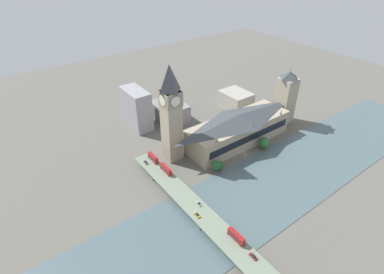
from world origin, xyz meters
name	(u,v)px	position (x,y,z in m)	size (l,w,h in m)	color
ground_plane	(245,154)	(0.00, 0.00, 0.00)	(600.00, 600.00, 0.00)	#605E56
river_water	(282,178)	(-37.06, 0.00, 0.15)	(62.12, 360.00, 0.30)	#4C6066
parliament_hall	(238,128)	(17.73, -8.00, 12.88)	(29.93, 93.64, 25.93)	tan
clock_tower	(171,112)	(31.35, 48.94, 40.47)	(13.45, 13.45, 76.24)	tan
victoria_tower	(286,97)	(17.79, -66.13, 24.76)	(14.63, 14.63, 53.52)	tan
road_bridge	(206,219)	(-37.06, 70.16, 4.48)	(156.24, 14.22, 5.49)	#5D6A59
double_decker_bus_lead	(166,169)	(13.35, 66.64, 8.14)	(11.90, 2.51, 4.80)	red
double_decker_bus_mid	(153,157)	(30.55, 67.18, 8.21)	(11.48, 2.55, 4.95)	red
double_decker_bus_rear	(236,236)	(-58.89, 66.65, 8.20)	(11.82, 2.66, 4.91)	red
car_northbound_lead	(253,256)	(-72.38, 67.14, 6.21)	(4.67, 1.89, 1.42)	maroon
car_northbound_mid	(199,204)	(-26.02, 67.14, 6.14)	(3.87, 1.85, 1.31)	silver
car_southbound_mid	(146,162)	(31.00, 73.28, 6.20)	(4.79, 1.83, 1.43)	slate
car_southbound_tail	(197,215)	(-32.45, 73.53, 6.18)	(4.72, 1.80, 1.36)	gold
city_block_west	(137,109)	(90.89, 48.05, 17.99)	(32.02, 15.50, 35.99)	#939399
city_block_center	(236,100)	(63.66, -48.99, 8.73)	(29.65, 23.92, 17.46)	#A39E93
city_block_east	(170,112)	(83.96, 17.58, 8.19)	(33.43, 25.69, 16.37)	gray
tree_embankment_near	(264,143)	(-3.25, -17.82, 5.87)	(8.87, 8.87, 10.31)	brown
tree_embankment_mid	(216,166)	(-2.73, 32.85, 5.56)	(7.36, 7.36, 9.25)	brown
tree_embankment_far	(220,165)	(-3.33, 30.34, 5.15)	(6.45, 6.45, 8.39)	brown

